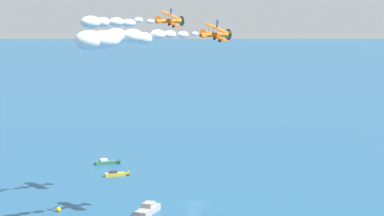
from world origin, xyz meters
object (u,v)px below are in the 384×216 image
(biplane_wingman, at_px, (216,34))
(motorboat_far_stbd, at_px, (145,212))
(motorboat_near_centre, at_px, (118,174))
(wingwalker_wingman, at_px, (217,23))
(marker_buoy, at_px, (59,210))
(wingwalker_lead, at_px, (171,11))
(motorboat_offshore, at_px, (109,162))
(biplane_lead, at_px, (170,20))

(biplane_wingman, bearing_deg, motorboat_far_stbd, -113.97)
(motorboat_near_centre, relative_size, wingwalker_wingman, 3.54)
(marker_buoy, height_order, wingwalker_lead, wingwalker_lead)
(motorboat_offshore, distance_m, marker_buoy, 46.61)
(marker_buoy, relative_size, wingwalker_lead, 1.38)
(motorboat_near_centre, xyz_separation_m, wingwalker_wingman, (41.85, 6.77, 37.90))
(motorboat_near_centre, distance_m, marker_buoy, 33.49)
(marker_buoy, xyz_separation_m, biplane_wingman, (15.55, 28.02, 35.86))
(motorboat_far_stbd, relative_size, wingwalker_wingman, 4.88)
(marker_buoy, relative_size, biplane_wingman, 0.28)
(wingwalker_lead, bearing_deg, biplane_lead, -169.39)
(motorboat_far_stbd, relative_size, marker_buoy, 4.15)
(motorboat_far_stbd, height_order, wingwalker_lead, wingwalker_lead)
(motorboat_offshore, height_order, marker_buoy, marker_buoy)
(motorboat_near_centre, distance_m, biplane_wingman, 55.08)
(motorboat_near_centre, xyz_separation_m, motorboat_far_stbd, (35.65, -6.15, 0.28))
(wingwalker_wingman, bearing_deg, motorboat_offshore, -175.23)
(marker_buoy, bearing_deg, motorboat_far_stbd, 57.04)
(marker_buoy, bearing_deg, biplane_wingman, 60.97)
(biplane_wingman, height_order, wingwalker_wingman, wingwalker_wingman)
(wingwalker_lead, relative_size, wingwalker_wingman, 0.85)
(wingwalker_lead, height_order, biplane_wingman, wingwalker_lead)
(biplane_wingman, bearing_deg, wingwalker_lead, -175.98)
(wingwalker_lead, bearing_deg, motorboat_near_centre, -166.36)
(wingwalker_lead, bearing_deg, motorboat_offshore, -174.91)
(wingwalker_wingman, bearing_deg, marker_buoy, -119.71)
(marker_buoy, height_order, wingwalker_wingman, wingwalker_wingman)
(motorboat_offshore, xyz_separation_m, marker_buoy, (40.30, -23.41, -0.13))
(motorboat_far_stbd, height_order, biplane_lead, biplane_lead)
(wingwalker_lead, distance_m, wingwalker_wingman, 20.13)
(biplane_lead, bearing_deg, motorboat_offshore, -174.98)
(motorboat_far_stbd, distance_m, motorboat_offshore, 50.82)
(motorboat_offshore, bearing_deg, marker_buoy, -30.15)
(motorboat_far_stbd, height_order, biplane_wingman, biplane_wingman)
(wingwalker_lead, distance_m, biplane_wingman, 20.00)
(motorboat_near_centre, height_order, wingwalker_lead, wingwalker_lead)
(motorboat_offshore, bearing_deg, wingwalker_wingman, 4.77)
(motorboat_far_stbd, bearing_deg, motorboat_offshore, 170.68)
(wingwalker_lead, bearing_deg, marker_buoy, -81.68)
(biplane_wingman, distance_m, wingwalker_wingman, 2.19)
(marker_buoy, bearing_deg, wingwalker_wingman, 60.29)
(motorboat_offshore, xyz_separation_m, wingwalker_wingman, (56.35, 4.70, 37.86))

